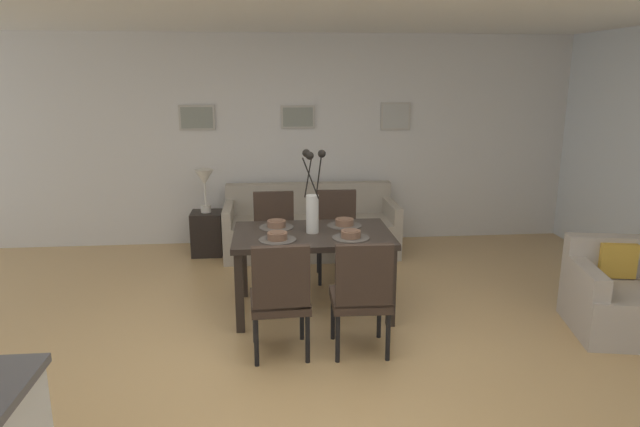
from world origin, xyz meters
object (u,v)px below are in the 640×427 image
(bowl_far_left, at_px, (351,233))
(table_lamp, at_px, (205,181))
(dining_table, at_px, (312,242))
(framed_picture_right, at_px, (396,116))
(dining_chair_near_left, at_px, (280,294))
(dining_chair_near_right, at_px, (274,232))
(bowl_near_right, at_px, (276,223))
(side_table, at_px, (207,233))
(framed_picture_left, at_px, (197,118))
(centerpiece_vase, at_px, (312,201))
(bowl_far_right, at_px, (344,222))
(sofa, at_px, (311,230))
(dining_chair_far_left, at_px, (362,292))
(bowl_near_left, at_px, (277,235))
(dining_chair_far_right, at_px, (337,230))
(armchair, at_px, (622,298))
(framed_picture_center, at_px, (298,117))

(bowl_far_left, height_order, table_lamp, table_lamp)
(dining_table, relative_size, framed_picture_right, 3.72)
(dining_chair_near_left, height_order, dining_chair_near_right, same)
(dining_table, relative_size, bowl_near_right, 8.24)
(side_table, bearing_deg, framed_picture_right, 10.84)
(framed_picture_left, bearing_deg, centerpiece_vase, -60.93)
(bowl_near_right, distance_m, bowl_far_right, 0.63)
(centerpiece_vase, distance_m, sofa, 1.89)
(dining_chair_far_left, height_order, bowl_near_left, dining_chair_far_left)
(dining_chair_far_left, xyz_separation_m, dining_chair_far_right, (0.03, 1.73, 0.00))
(armchair, bearing_deg, dining_chair_far_left, -174.66)
(bowl_far_right, bearing_deg, dining_chair_near_left, -120.63)
(dining_chair_near_right, relative_size, dining_chair_far_left, 1.00)
(dining_chair_far_left, height_order, bowl_far_left, dining_chair_far_left)
(dining_chair_near_right, xyz_separation_m, armchair, (2.88, -1.50, -0.23))
(dining_table, relative_size, dining_chair_far_right, 1.52)
(bowl_near_right, bearing_deg, framed_picture_left, 114.44)
(bowl_far_right, bearing_deg, side_table, 132.66)
(dining_chair_far_right, distance_m, framed_picture_center, 1.77)
(dining_chair_far_left, distance_m, framed_picture_left, 3.61)
(centerpiece_vase, bearing_deg, side_table, 122.58)
(sofa, height_order, armchair, sofa)
(armchair, relative_size, framed_picture_left, 2.16)
(bowl_near_left, relative_size, framed_picture_center, 0.41)
(dining_chair_near_left, height_order, bowl_far_left, dining_chair_near_left)
(dining_chair_near_right, relative_size, dining_chair_far_right, 1.00)
(bowl_far_left, bearing_deg, framed_picture_right, 69.26)
(centerpiece_vase, bearing_deg, dining_chair_near_right, 111.44)
(dining_chair_far_left, xyz_separation_m, sofa, (-0.19, 2.60, -0.23))
(bowl_near_left, height_order, bowl_far_left, same)
(bowl_near_right, bearing_deg, dining_chair_far_left, -60.05)
(dining_chair_far_right, distance_m, sofa, 0.93)
(bowl_far_left, distance_m, bowl_far_right, 0.40)
(dining_chair_far_left, distance_m, armchair, 2.27)
(bowl_near_right, bearing_deg, table_lamp, 117.43)
(dining_chair_far_left, relative_size, bowl_near_right, 5.41)
(table_lamp, xyz_separation_m, framed_picture_center, (1.13, 0.45, 0.71))
(table_lamp, relative_size, framed_picture_right, 1.35)
(bowl_near_left, distance_m, framed_picture_center, 2.57)
(dining_table, bearing_deg, armchair, -14.47)
(centerpiece_vase, height_order, table_lamp, centerpiece_vase)
(centerpiece_vase, xyz_separation_m, side_table, (-1.13, 1.77, -0.76))
(dining_chair_far_left, relative_size, centerpiece_vase, 1.25)
(dining_chair_near_right, distance_m, bowl_far_right, 0.95)
(framed_picture_center, bearing_deg, dining_chair_near_right, -103.47)
(bowl_far_right, bearing_deg, bowl_far_left, -90.00)
(centerpiece_vase, relative_size, bowl_far_right, 4.32)
(dining_chair_far_left, relative_size, bowl_far_left, 5.41)
(dining_table, bearing_deg, bowl_far_right, 32.62)
(dining_chair_near_right, xyz_separation_m, dining_chair_far_left, (0.63, -1.71, 0.00))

